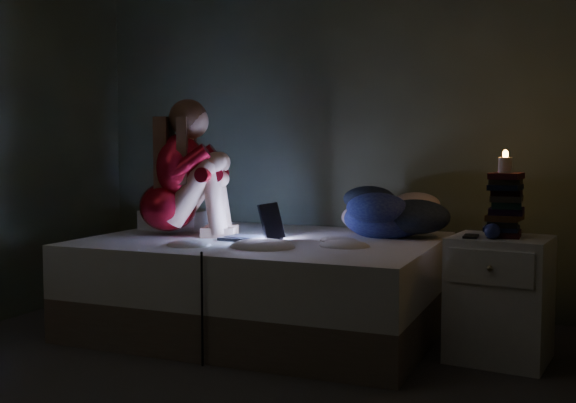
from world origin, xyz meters
The scene contains 12 objects.
floor centered at (0.00, 0.00, -0.01)m, with size 3.60×3.80×0.02m, color #393735.
wall_back centered at (0.00, 1.91, 1.30)m, with size 3.60×0.02×2.60m, color #383F2F.
bed centered at (-0.15, 1.10, 0.28)m, with size 2.05×1.54×0.56m, color silver, non-canonical shape.
pillow centered at (-0.91, 1.34, 0.63)m, with size 0.44×0.31×0.13m, color silver.
woman centered at (-0.76, 0.99, 0.99)m, with size 0.53×0.35×0.86m, color maroon, non-canonical shape.
laptop centered at (-0.18, 0.98, 0.68)m, with size 0.33×0.24×0.24m, color black, non-canonical shape.
clothes_pile centered at (0.51, 1.47, 0.72)m, with size 0.54×0.43×0.32m, color #111158, non-canonical shape.
nightstand centered at (1.25, 1.00, 0.33)m, with size 0.49×0.43×0.65m, color silver.
book_stack centered at (1.26, 1.02, 0.81)m, with size 0.19×0.25×0.33m, color black, non-canonical shape.
candle centered at (1.26, 1.02, 1.02)m, with size 0.07×0.07×0.08m, color beige.
phone centered at (1.12, 0.90, 0.66)m, with size 0.07×0.14×0.01m, color black.
blue_orb centered at (1.23, 0.88, 0.69)m, with size 0.08×0.08×0.08m, color navy.
Camera 1 is at (1.60, -2.71, 1.10)m, focal length 43.20 mm.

